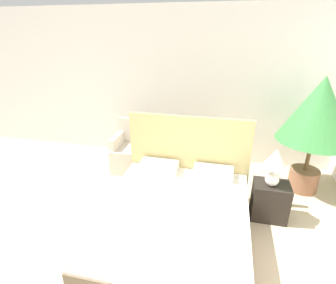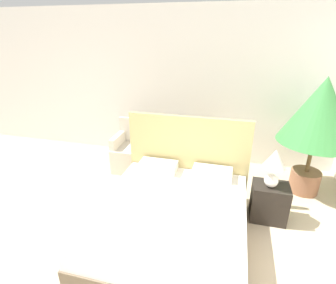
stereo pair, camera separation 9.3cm
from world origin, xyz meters
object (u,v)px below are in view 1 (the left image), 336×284
Objects in this scene: table_lamp at (275,162)px; side_table at (151,159)px; potted_palm at (318,114)px; nightstand at (270,201)px; bed at (175,217)px; armchair_near_window_left at (130,154)px; armchair_near_window_right at (174,159)px.

table_lamp is 1.06× the size of side_table.
nightstand is (-0.63, -0.88, -1.03)m from potted_palm.
bed is 1.38m from nightstand.
nightstand is at bearing -125.74° from potted_palm.
armchair_near_window_left is at bearing 179.75° from potted_palm.
potted_palm reaches higher than table_lamp.
potted_palm is at bearing 40.57° from bed.
armchair_near_window_left is 1.75× the size of nightstand.
nightstand is at bearing -32.00° from armchair_near_window_right.
nightstand is at bearing 50.39° from table_lamp.
nightstand is 0.61m from table_lamp.
potted_palm reaches higher than armchair_near_window_left.
potted_palm is (1.83, 1.57, 1.00)m from bed.
side_table is (-1.95, 0.91, -0.62)m from table_lamp.
bed is at bearing -79.38° from armchair_near_window_right.
side_table is (-0.42, -0.01, -0.05)m from armchair_near_window_right.
bed reaches higher than armchair_near_window_left.
armchair_near_window_left is 1.86× the size of side_table.
nightstand is 1.06× the size of side_table.
potted_palm is 2.81m from side_table.
armchair_near_window_right is at bearing 150.20° from nightstand.
table_lamp is at bearing 29.31° from bed.
nightstand is 2.16m from side_table.
potted_palm is at bearing 0.01° from side_table.
side_table is at bearing 116.48° from bed.
nightstand is at bearing -23.94° from side_table.
potted_palm is 1.20m from table_lamp.
table_lamp reaches higher than armchair_near_window_right.
potted_palm reaches higher than side_table.
table_lamp is at bearing -125.87° from potted_palm.
bed is at bearing -150.11° from nightstand.
armchair_near_window_left reaches higher than nightstand.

